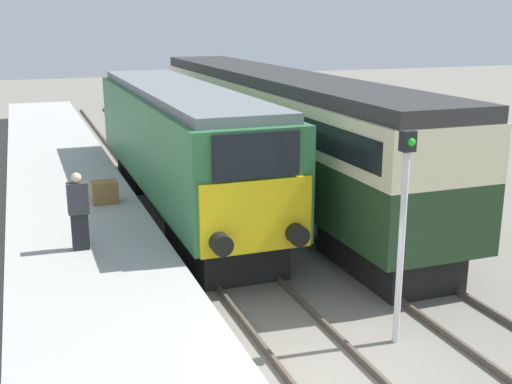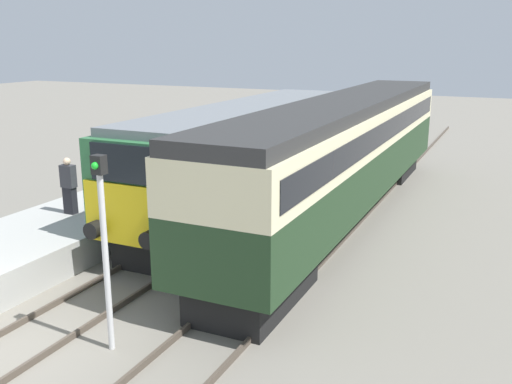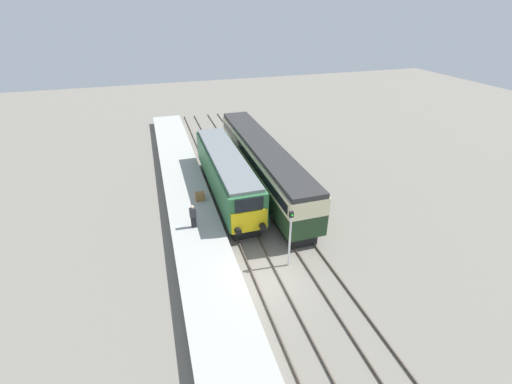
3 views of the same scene
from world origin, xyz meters
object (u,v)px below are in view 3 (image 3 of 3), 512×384
(person_on_platform, at_px, (193,216))
(luggage_crate, at_px, (200,196))
(locomotive, at_px, (226,174))
(passenger_carriage, at_px, (263,161))
(signal_post, at_px, (290,235))

(person_on_platform, distance_m, luggage_crate, 3.77)
(locomotive, distance_m, person_on_platform, 6.10)
(person_on_platform, bearing_deg, passenger_carriage, 40.39)
(locomotive, height_order, luggage_crate, locomotive)
(person_on_platform, height_order, luggage_crate, person_on_platform)
(luggage_crate, bearing_deg, passenger_carriage, 20.90)
(signal_post, bearing_deg, passenger_carriage, 80.76)
(locomotive, relative_size, person_on_platform, 8.08)
(person_on_platform, xyz_separation_m, luggage_crate, (0.99, 3.60, -0.56))
(passenger_carriage, distance_m, signal_post, 10.59)
(locomotive, bearing_deg, passenger_carriage, 13.85)
(passenger_carriage, xyz_separation_m, luggage_crate, (-5.88, -2.24, -1.31))
(signal_post, bearing_deg, person_on_platform, 138.23)
(signal_post, bearing_deg, luggage_crate, 116.97)
(locomotive, xyz_separation_m, signal_post, (1.70, -9.61, 0.20))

